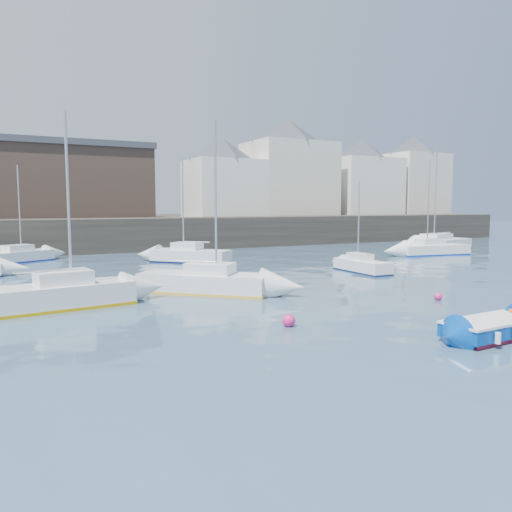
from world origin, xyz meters
name	(u,v)px	position (x,y,z in m)	size (l,w,h in m)	color
water	(425,336)	(0.00, 0.00, 0.00)	(220.00, 220.00, 0.00)	#2D4760
quay_wall	(144,234)	(0.00, 35.00, 1.50)	(90.00, 5.00, 3.00)	#28231E
land_strip	(108,227)	(0.00, 53.00, 1.40)	(90.00, 32.00, 2.80)	#28231E
bldg_east_a	(289,168)	(20.00, 42.00, 8.81)	(13.36, 13.36, 11.80)	beige
bldg_east_b	(362,177)	(31.00, 41.50, 7.87)	(11.88, 11.88, 9.95)	white
bldg_east_c	(413,175)	(40.00, 41.50, 8.37)	(11.14, 11.14, 10.95)	beige
bldg_east_d	(224,177)	(11.00, 41.50, 7.36)	(11.14, 11.14, 8.95)	white
warehouse	(65,181)	(-6.00, 43.00, 6.62)	(16.40, 10.40, 7.60)	#3D2D26
blue_dinghy	(491,328)	(1.52, -1.24, 0.36)	(3.43, 1.86, 0.64)	maroon
sailboat_a	(57,295)	(-10.14, 9.97, 0.56)	(6.32, 2.78, 7.95)	white
sailboat_b	(205,282)	(-3.45, 10.67, 0.53)	(6.01, 5.72, 8.10)	white
sailboat_c	(362,265)	(8.02, 13.08, 0.44)	(1.50, 4.36, 5.70)	white
sailboat_d	(433,249)	(20.55, 19.11, 0.48)	(6.44, 2.96, 7.91)	white
sailboat_f	(190,255)	(0.25, 23.02, 0.54)	(5.38, 5.60, 7.66)	white
sailboat_g	(438,244)	(24.66, 22.33, 0.56)	(8.12, 3.98, 9.86)	white
sailboat_h	(15,256)	(-11.21, 29.02, 0.46)	(5.71, 4.19, 7.12)	white
buoy_near	(289,326)	(-3.31, 3.08, 0.00)	(0.45, 0.45, 0.45)	#E32276
buoy_mid	(438,300)	(5.08, 4.18, 0.00)	(0.35, 0.35, 0.35)	#E32276
buoy_far	(224,276)	(-0.44, 15.31, 0.00)	(0.39, 0.39, 0.39)	#E32276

